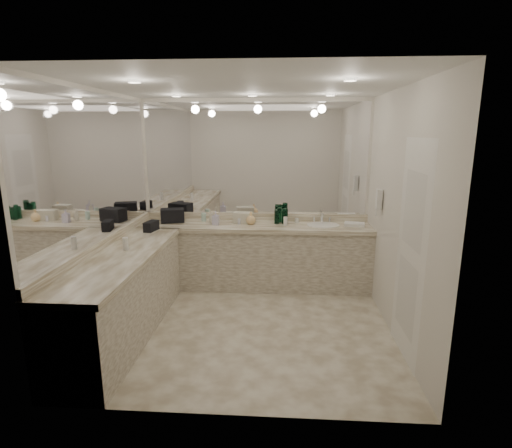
# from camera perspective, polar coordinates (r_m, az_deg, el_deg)

# --- Properties ---
(floor) EXTENTS (3.20, 3.20, 0.00)m
(floor) POSITION_cam_1_polar(r_m,az_deg,el_deg) (4.70, -1.31, -14.15)
(floor) COLOR beige
(floor) RESTS_ON ground
(ceiling) EXTENTS (3.20, 3.20, 0.00)m
(ceiling) POSITION_cam_1_polar(r_m,az_deg,el_deg) (4.21, -1.50, 19.19)
(ceiling) COLOR white
(ceiling) RESTS_ON floor
(wall_back) EXTENTS (3.20, 0.02, 2.60)m
(wall_back) POSITION_cam_1_polar(r_m,az_deg,el_deg) (5.74, -0.07, 4.54)
(wall_back) COLOR silver
(wall_back) RESTS_ON floor
(wall_left) EXTENTS (0.02, 3.00, 2.60)m
(wall_left) POSITION_cam_1_polar(r_m,az_deg,el_deg) (4.69, -21.28, 1.71)
(wall_left) COLOR silver
(wall_left) RESTS_ON floor
(wall_right) EXTENTS (0.02, 3.00, 2.60)m
(wall_right) POSITION_cam_1_polar(r_m,az_deg,el_deg) (4.42, 19.71, 1.20)
(wall_right) COLOR silver
(wall_right) RESTS_ON floor
(vanity_back_base) EXTENTS (3.20, 0.60, 0.84)m
(vanity_back_base) POSITION_cam_1_polar(r_m,az_deg,el_deg) (5.65, -0.27, -4.78)
(vanity_back_base) COLOR beige
(vanity_back_base) RESTS_ON floor
(vanity_back_top) EXTENTS (3.20, 0.64, 0.06)m
(vanity_back_top) POSITION_cam_1_polar(r_m,az_deg,el_deg) (5.52, -0.28, -0.36)
(vanity_back_top) COLOR silver
(vanity_back_top) RESTS_ON vanity_back_base
(vanity_left_base) EXTENTS (0.60, 2.40, 0.84)m
(vanity_left_base) POSITION_cam_1_polar(r_m,az_deg,el_deg) (4.56, -18.47, -9.98)
(vanity_left_base) COLOR beige
(vanity_left_base) RESTS_ON floor
(vanity_left_top) EXTENTS (0.64, 2.42, 0.06)m
(vanity_left_top) POSITION_cam_1_polar(r_m,az_deg,el_deg) (4.40, -18.77, -4.58)
(vanity_left_top) COLOR silver
(vanity_left_top) RESTS_ON vanity_left_base
(backsplash_back) EXTENTS (3.20, 0.04, 0.10)m
(backsplash_back) POSITION_cam_1_polar(r_m,az_deg,el_deg) (5.78, -0.08, 1.08)
(backsplash_back) COLOR silver
(backsplash_back) RESTS_ON vanity_back_top
(backsplash_left) EXTENTS (0.04, 3.00, 0.10)m
(backsplash_left) POSITION_cam_1_polar(r_m,az_deg,el_deg) (4.76, -20.71, -2.43)
(backsplash_left) COLOR silver
(backsplash_left) RESTS_ON vanity_left_top
(mirror_back) EXTENTS (3.12, 0.01, 1.55)m
(mirror_back) POSITION_cam_1_polar(r_m,az_deg,el_deg) (5.68, -0.07, 9.26)
(mirror_back) COLOR white
(mirror_back) RESTS_ON wall_back
(mirror_left) EXTENTS (0.01, 2.92, 1.55)m
(mirror_left) POSITION_cam_1_polar(r_m,az_deg,el_deg) (4.62, -21.63, 7.49)
(mirror_left) COLOR white
(mirror_left) RESTS_ON wall_left
(sink) EXTENTS (0.44, 0.44, 0.03)m
(sink) POSITION_cam_1_polar(r_m,az_deg,el_deg) (5.54, 9.58, -0.23)
(sink) COLOR white
(sink) RESTS_ON vanity_back_top
(faucet) EXTENTS (0.24, 0.16, 0.14)m
(faucet) POSITION_cam_1_polar(r_m,az_deg,el_deg) (5.73, 9.40, 0.98)
(faucet) COLOR silver
(faucet) RESTS_ON vanity_back_top
(wall_phone) EXTENTS (0.06, 0.10, 0.24)m
(wall_phone) POSITION_cam_1_polar(r_m,az_deg,el_deg) (5.07, 17.16, 3.39)
(wall_phone) COLOR white
(wall_phone) RESTS_ON wall_right
(door) EXTENTS (0.02, 0.82, 2.10)m
(door) POSITION_cam_1_polar(r_m,az_deg,el_deg) (4.01, 21.17, -3.76)
(door) COLOR white
(door) RESTS_ON wall_right
(black_toiletry_bag) EXTENTS (0.37, 0.28, 0.18)m
(black_toiletry_bag) POSITION_cam_1_polar(r_m,az_deg,el_deg) (5.75, -11.84, 1.15)
(black_toiletry_bag) COLOR black
(black_toiletry_bag) RESTS_ON vanity_back_top
(black_bag_spill) EXTENTS (0.15, 0.25, 0.13)m
(black_bag_spill) POSITION_cam_1_polar(r_m,az_deg,el_deg) (5.32, -14.74, -0.27)
(black_bag_spill) COLOR black
(black_bag_spill) RESTS_ON vanity_left_top
(cream_cosmetic_case) EXTENTS (0.27, 0.18, 0.15)m
(cream_cosmetic_case) POSITION_cam_1_polar(r_m,az_deg,el_deg) (5.60, -1.90, 0.92)
(cream_cosmetic_case) COLOR beige
(cream_cosmetic_case) RESTS_ON vanity_back_top
(hand_towel) EXTENTS (0.30, 0.23, 0.04)m
(hand_towel) POSITION_cam_1_polar(r_m,az_deg,el_deg) (5.59, 13.88, -0.02)
(hand_towel) COLOR white
(hand_towel) RESTS_ON vanity_back_top
(lotion_left) EXTENTS (0.06, 0.06, 0.14)m
(lotion_left) POSITION_cam_1_polar(r_m,az_deg,el_deg) (4.53, -18.14, -2.71)
(lotion_left) COLOR white
(lotion_left) RESTS_ON vanity_left_top
(soap_bottle_a) EXTENTS (0.07, 0.07, 0.19)m
(soap_bottle_a) POSITION_cam_1_polar(r_m,az_deg,el_deg) (5.63, -6.39, 1.12)
(soap_bottle_a) COLOR beige
(soap_bottle_a) RESTS_ON vanity_back_top
(soap_bottle_b) EXTENTS (0.09, 0.09, 0.19)m
(soap_bottle_b) POSITION_cam_1_polar(r_m,az_deg,el_deg) (5.50, -5.80, 0.87)
(soap_bottle_b) COLOR silver
(soap_bottle_b) RESTS_ON vanity_back_top
(soap_bottle_c) EXTENTS (0.14, 0.14, 0.17)m
(soap_bottle_c) POSITION_cam_1_polar(r_m,az_deg,el_deg) (5.50, -0.74, 0.84)
(soap_bottle_c) COLOR #F4C886
(soap_bottle_c) RESTS_ON vanity_back_top
(green_bottle_0) EXTENTS (0.07, 0.07, 0.19)m
(green_bottle_0) POSITION_cam_1_polar(r_m,az_deg,el_deg) (5.55, 3.00, 1.00)
(green_bottle_0) COLOR #0F5332
(green_bottle_0) RESTS_ON vanity_back_top
(green_bottle_1) EXTENTS (0.07, 0.07, 0.18)m
(green_bottle_1) POSITION_cam_1_polar(r_m,az_deg,el_deg) (5.64, 2.98, 1.17)
(green_bottle_1) COLOR #0F5332
(green_bottle_1) RESTS_ON vanity_back_top
(green_bottle_2) EXTENTS (0.06, 0.06, 0.21)m
(green_bottle_2) POSITION_cam_1_polar(r_m,az_deg,el_deg) (5.64, 3.38, 1.29)
(green_bottle_2) COLOR #0F5332
(green_bottle_2) RESTS_ON vanity_back_top
(green_bottle_3) EXTENTS (0.07, 0.07, 0.21)m
(green_bottle_3) POSITION_cam_1_polar(r_m,az_deg,el_deg) (5.55, 4.20, 1.12)
(green_bottle_3) COLOR #0F5332
(green_bottle_3) RESTS_ON vanity_back_top
(green_bottle_4) EXTENTS (0.07, 0.07, 0.19)m
(green_bottle_4) POSITION_cam_1_polar(r_m,az_deg,el_deg) (5.57, 4.09, 1.04)
(green_bottle_4) COLOR #0F5332
(green_bottle_4) RESTS_ON vanity_back_top
(amenity_bottle_0) EXTENTS (0.05, 0.05, 0.12)m
(amenity_bottle_0) POSITION_cam_1_polar(r_m,az_deg,el_deg) (5.45, 4.24, 0.41)
(amenity_bottle_0) COLOR white
(amenity_bottle_0) RESTS_ON vanity_back_top
(amenity_bottle_1) EXTENTS (0.06, 0.06, 0.09)m
(amenity_bottle_1) POSITION_cam_1_polar(r_m,az_deg,el_deg) (5.84, -12.17, 0.82)
(amenity_bottle_1) COLOR #E0B28C
(amenity_bottle_1) RESTS_ON vanity_back_top
(amenity_bottle_2) EXTENTS (0.04, 0.04, 0.08)m
(amenity_bottle_2) POSITION_cam_1_polar(r_m,az_deg,el_deg) (5.52, -2.43, 0.38)
(amenity_bottle_2) COLOR silver
(amenity_bottle_2) RESTS_ON vanity_back_top
(amenity_bottle_3) EXTENTS (0.06, 0.06, 0.07)m
(amenity_bottle_3) POSITION_cam_1_polar(r_m,az_deg,el_deg) (5.63, 5.85, 0.49)
(amenity_bottle_3) COLOR white
(amenity_bottle_3) RESTS_ON vanity_back_top
(amenity_bottle_4) EXTENTS (0.07, 0.07, 0.12)m
(amenity_bottle_4) POSITION_cam_1_polar(r_m,az_deg,el_deg) (5.75, -7.48, 0.98)
(amenity_bottle_4) COLOR silver
(amenity_bottle_4) RESTS_ON vanity_back_top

